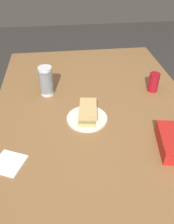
% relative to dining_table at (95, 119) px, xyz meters
% --- Properties ---
extents(ground_plane, '(8.00, 8.00, 0.00)m').
position_rel_dining_table_xyz_m(ground_plane, '(0.00, 0.00, -0.66)').
color(ground_plane, '#383330').
extents(dining_table, '(1.74, 1.18, 0.74)m').
position_rel_dining_table_xyz_m(dining_table, '(0.00, 0.00, 0.00)').
color(dining_table, olive).
rests_on(dining_table, ground_plane).
extents(paper_plate, '(0.22, 0.22, 0.01)m').
position_rel_dining_table_xyz_m(paper_plate, '(0.08, -0.06, 0.08)').
color(paper_plate, white).
rests_on(paper_plate, dining_table).
extents(sandwich, '(0.19, 0.12, 0.08)m').
position_rel_dining_table_xyz_m(sandwich, '(0.09, -0.06, 0.13)').
color(sandwich, '#DBB26B').
rests_on(sandwich, paper_plate).
extents(soda_can_red, '(0.07, 0.07, 0.12)m').
position_rel_dining_table_xyz_m(soda_can_red, '(-0.16, 0.40, 0.13)').
color(soda_can_red, maroon).
rests_on(soda_can_red, dining_table).
extents(plastic_cup_stack, '(0.08, 0.08, 0.18)m').
position_rel_dining_table_xyz_m(plastic_cup_stack, '(-0.21, -0.28, 0.17)').
color(plastic_cup_stack, silver).
rests_on(plastic_cup_stack, dining_table).
extents(paper_napkin, '(0.17, 0.17, 0.01)m').
position_rel_dining_table_xyz_m(paper_napkin, '(0.35, -0.45, 0.08)').
color(paper_napkin, white).
rests_on(paper_napkin, dining_table).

